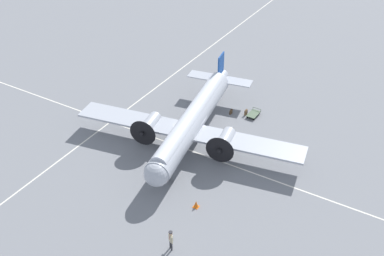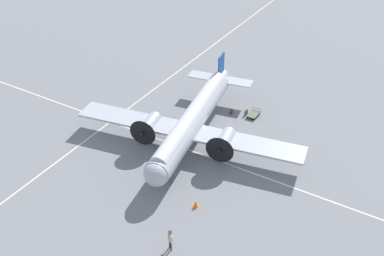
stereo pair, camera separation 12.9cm
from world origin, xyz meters
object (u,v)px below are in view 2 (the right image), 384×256
at_px(crew_foreground, 170,238).
at_px(baggage_cart, 254,114).
at_px(airliner_main, 191,122).
at_px(suitcase_near_door, 231,112).
at_px(suitcase_upright_spare, 246,112).
at_px(traffic_cone, 196,204).

xyz_separation_m(crew_foreground, baggage_cart, (20.14, 2.46, -0.88)).
relative_size(crew_foreground, baggage_cart, 1.06).
distance_m(airliner_main, suitcase_near_door, 7.15).
relative_size(suitcase_near_door, suitcase_upright_spare, 0.89).
bearing_deg(baggage_cart, traffic_cone, 8.02).
bearing_deg(airliner_main, traffic_cone, 23.34).
bearing_deg(crew_foreground, suitcase_upright_spare, -47.21).
bearing_deg(crew_foreground, baggage_cart, -49.55).
xyz_separation_m(baggage_cart, traffic_cone, (-15.25, -1.78, 0.03)).
distance_m(crew_foreground, baggage_cart, 20.31).
height_order(airliner_main, suitcase_upright_spare, airliner_main).
relative_size(baggage_cart, traffic_cone, 2.71).
bearing_deg(suitcase_near_door, suitcase_upright_spare, -65.48).
bearing_deg(suitcase_upright_spare, airliner_main, 161.39).
xyz_separation_m(suitcase_upright_spare, baggage_cart, (0.17, -0.81, -0.02)).
height_order(suitcase_near_door, suitcase_upright_spare, suitcase_upright_spare).
height_order(crew_foreground, suitcase_upright_spare, crew_foreground).
height_order(suitcase_near_door, traffic_cone, traffic_cone).
distance_m(suitcase_near_door, traffic_cone, 14.97).
bearing_deg(suitcase_upright_spare, baggage_cart, -78.04).
bearing_deg(baggage_cart, crew_foreground, 8.30).
distance_m(airliner_main, traffic_cone, 9.43).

